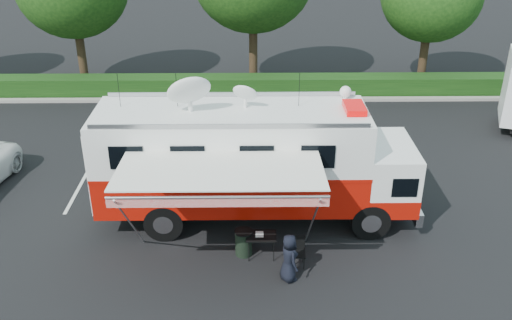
{
  "coord_description": "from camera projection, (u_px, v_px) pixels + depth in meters",
  "views": [
    {
      "loc": [
        -0.19,
        -16.25,
        10.3
      ],
      "look_at": [
        0.0,
        0.5,
        1.9
      ],
      "focal_mm": 40.0,
      "sensor_mm": 36.0,
      "label": 1
    }
  ],
  "objects": [
    {
      "name": "person",
      "position": [
        288.0,
        279.0,
        16.21
      ],
      "size": [
        0.72,
        0.85,
        1.47
      ],
      "primitive_type": "imported",
      "rotation": [
        0.0,
        0.0,
        1.98
      ],
      "color": "black",
      "rests_on": "ground_plane"
    },
    {
      "name": "ground_plane",
      "position": [
        256.0,
        217.0,
        19.14
      ],
      "size": [
        120.0,
        120.0,
        0.0
      ],
      "primitive_type": "plane",
      "color": "black",
      "rests_on": "ground"
    },
    {
      "name": "awning",
      "position": [
        220.0,
        175.0,
        15.12
      ],
      "size": [
        5.57,
        2.86,
        3.36
      ],
      "color": "white",
      "rests_on": "ground_plane"
    },
    {
      "name": "stall_lines",
      "position": [
        242.0,
        175.0,
        21.82
      ],
      "size": [
        24.12,
        5.5,
        0.01
      ],
      "color": "silver",
      "rests_on": "ground_plane"
    },
    {
      "name": "trash_bin",
      "position": [
        244.0,
        242.0,
        17.1
      ],
      "size": [
        0.55,
        0.55,
        0.83
      ],
      "color": "black",
      "rests_on": "ground_plane"
    },
    {
      "name": "folding_chair",
      "position": [
        298.0,
        249.0,
        16.62
      ],
      "size": [
        0.46,
        0.48,
        0.91
      ],
      "color": "black",
      "rests_on": "ground_plane"
    },
    {
      "name": "command_truck",
      "position": [
        253.0,
        162.0,
        18.2
      ],
      "size": [
        10.2,
        2.81,
        4.9
      ],
      "color": "black",
      "rests_on": "ground_plane"
    },
    {
      "name": "folding_table",
      "position": [
        261.0,
        237.0,
        16.86
      ],
      "size": [
        0.91,
        0.65,
        0.77
      ],
      "color": "black",
      "rests_on": "ground_plane"
    }
  ]
}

